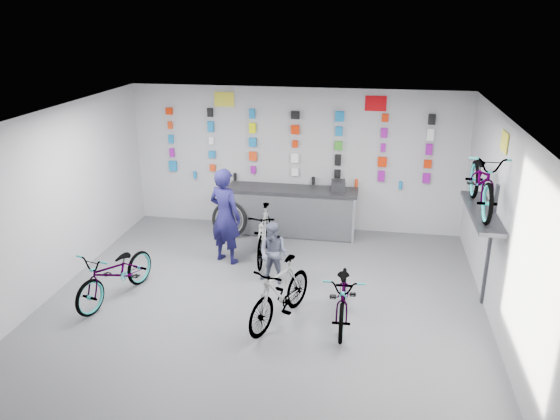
% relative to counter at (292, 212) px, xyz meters
% --- Properties ---
extents(floor, '(8.00, 8.00, 0.00)m').
position_rel_counter_xyz_m(floor, '(0.00, -3.54, -0.49)').
color(floor, '#4F4F54').
rests_on(floor, ground).
extents(ceiling, '(8.00, 8.00, 0.00)m').
position_rel_counter_xyz_m(ceiling, '(0.00, -3.54, 2.51)').
color(ceiling, white).
rests_on(ceiling, wall_back).
extents(wall_back, '(7.00, 0.00, 7.00)m').
position_rel_counter_xyz_m(wall_back, '(0.00, 0.46, 1.01)').
color(wall_back, silver).
rests_on(wall_back, floor).
extents(wall_left, '(0.00, 8.00, 8.00)m').
position_rel_counter_xyz_m(wall_left, '(-3.50, -3.54, 1.01)').
color(wall_left, silver).
rests_on(wall_left, floor).
extents(wall_right, '(0.00, 8.00, 8.00)m').
position_rel_counter_xyz_m(wall_right, '(3.50, -3.54, 1.01)').
color(wall_right, silver).
rests_on(wall_right, floor).
extents(counter, '(2.70, 0.66, 1.00)m').
position_rel_counter_xyz_m(counter, '(0.00, 0.00, 0.00)').
color(counter, black).
rests_on(counter, floor).
extents(merch_wall, '(5.56, 0.08, 1.55)m').
position_rel_counter_xyz_m(merch_wall, '(0.17, 0.39, 1.31)').
color(merch_wall, '#1272B5').
rests_on(merch_wall, wall_back).
extents(wall_bracket, '(0.39, 1.90, 2.00)m').
position_rel_counter_xyz_m(wall_bracket, '(3.33, -2.34, 0.98)').
color(wall_bracket, '#333338').
rests_on(wall_bracket, wall_right).
extents(sign_left, '(0.42, 0.02, 0.30)m').
position_rel_counter_xyz_m(sign_left, '(-1.50, 0.44, 2.23)').
color(sign_left, yellow).
rests_on(sign_left, wall_back).
extents(sign_right, '(0.42, 0.02, 0.30)m').
position_rel_counter_xyz_m(sign_right, '(1.60, 0.44, 2.23)').
color(sign_right, '#C0070E').
rests_on(sign_right, wall_back).
extents(sign_side, '(0.02, 0.40, 0.30)m').
position_rel_counter_xyz_m(sign_side, '(3.48, -2.34, 2.16)').
color(sign_side, yellow).
rests_on(sign_side, wall_right).
extents(bike_left, '(1.06, 1.85, 0.92)m').
position_rel_counter_xyz_m(bike_left, '(-2.38, -3.24, -0.03)').
color(bike_left, gray).
rests_on(bike_left, floor).
extents(bike_center, '(1.06, 1.68, 0.98)m').
position_rel_counter_xyz_m(bike_center, '(0.36, -3.46, 0.00)').
color(bike_center, gray).
rests_on(bike_center, floor).
extents(bike_right, '(0.65, 1.73, 0.90)m').
position_rel_counter_xyz_m(bike_right, '(1.30, -3.28, -0.04)').
color(bike_right, gray).
rests_on(bike_right, floor).
extents(bike_service, '(0.58, 1.70, 1.01)m').
position_rel_counter_xyz_m(bike_service, '(-0.33, -1.30, 0.02)').
color(bike_service, gray).
rests_on(bike_service, floor).
extents(bike_wall, '(0.63, 1.80, 0.95)m').
position_rel_counter_xyz_m(bike_wall, '(3.25, -2.34, 1.57)').
color(bike_wall, gray).
rests_on(bike_wall, wall_bracket).
extents(clerk, '(0.78, 0.66, 1.81)m').
position_rel_counter_xyz_m(clerk, '(-1.00, -1.53, 0.42)').
color(clerk, '#161445').
rests_on(clerk, floor).
extents(customer, '(0.64, 0.56, 1.10)m').
position_rel_counter_xyz_m(customer, '(0.03, -2.23, 0.06)').
color(customer, '#545970').
rests_on(customer, floor).
extents(spare_wheel, '(0.79, 0.31, 0.77)m').
position_rel_counter_xyz_m(spare_wheel, '(-1.25, -0.37, -0.11)').
color(spare_wheel, black).
rests_on(spare_wheel, floor).
extents(register, '(0.31, 0.33, 0.22)m').
position_rel_counter_xyz_m(register, '(0.95, 0.01, 0.62)').
color(register, black).
rests_on(register, counter).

